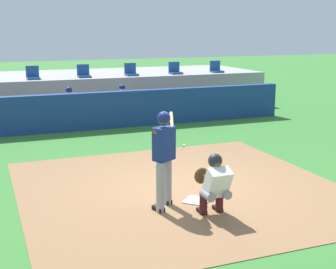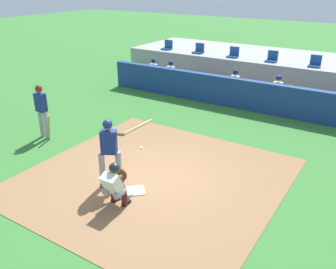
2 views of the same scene
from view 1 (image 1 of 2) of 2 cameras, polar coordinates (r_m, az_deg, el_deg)
name	(u,v)px [view 1 (image 1 of 2)]	position (r m, az deg, el deg)	size (l,w,h in m)	color
ground_plane	(180,189)	(9.90, 1.49, -6.49)	(80.00, 80.00, 0.00)	#387A33
dirt_infield	(180,189)	(9.90, 1.49, -6.46)	(6.40, 6.40, 0.01)	#936B47
home_plate	(197,201)	(9.20, 3.45, -7.86)	(0.44, 0.44, 0.02)	white
batter_at_plate	(164,153)	(8.59, -0.45, -2.25)	(0.82, 1.30, 1.80)	#99999E
catcher_crouched	(214,182)	(8.40, 5.49, -5.69)	(0.49, 1.49, 1.13)	gray
dugout_wall	(103,110)	(15.77, -7.73, 2.87)	(13.00, 0.30, 1.20)	navy
dugout_bench	(96,116)	(16.79, -8.52, 2.14)	(11.80, 0.44, 0.45)	olive
dugout_player_2	(70,106)	(16.39, -11.55, 3.37)	(0.49, 0.70, 1.30)	#939399
dugout_player_3	(123,103)	(16.80, -5.33, 3.79)	(0.49, 0.70, 1.30)	#939399
stands_platform	(77,91)	(20.01, -10.78, 5.12)	(15.00, 4.40, 1.40)	#9E9E99
stadium_seat_2	(33,75)	(18.16, -15.77, 6.77)	(0.46, 0.46, 0.48)	#1E478C
stadium_seat_3	(84,74)	(18.43, -9.98, 7.13)	(0.46, 0.46, 0.48)	#1E478C
stadium_seat_4	(131,72)	(18.89, -4.42, 7.41)	(0.46, 0.46, 0.48)	#1E478C
stadium_seat_5	(175,71)	(19.51, 0.85, 7.62)	(0.46, 0.46, 0.48)	#1E478C
stadium_seat_6	(216,69)	(20.29, 5.75, 7.75)	(0.46, 0.46, 0.48)	#1E478C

